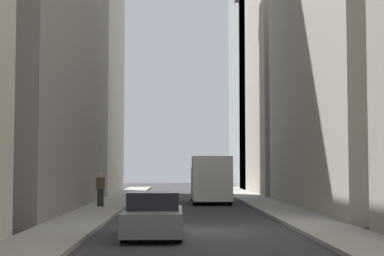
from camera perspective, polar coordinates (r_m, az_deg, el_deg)
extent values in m
plane|color=#302D30|center=(21.63, 0.40, -9.41)|extent=(135.00, 135.00, 0.00)
cube|color=gray|center=(21.95, -11.58, -9.07)|extent=(90.00, 2.20, 0.14)
cube|color=gray|center=(22.22, 12.22, -8.99)|extent=(90.00, 2.20, 0.14)
cube|color=#A8A091|center=(55.22, 10.46, 6.15)|extent=(18.00, 10.00, 22.99)
cube|color=silver|center=(37.79, 1.75, -4.59)|extent=(4.60, 2.25, 2.60)
cube|color=#38383D|center=(41.00, 1.50, -5.00)|extent=(1.90, 2.25, 1.90)
cube|color=black|center=(40.99, 1.50, -4.17)|extent=(1.92, 2.09, 0.64)
cylinder|color=black|center=(41.08, 2.89, -6.05)|extent=(0.88, 0.28, 0.88)
cylinder|color=black|center=(40.98, 0.12, -6.06)|extent=(0.88, 0.28, 0.88)
cylinder|color=black|center=(36.50, 3.43, -6.35)|extent=(0.88, 0.28, 0.88)
cylinder|color=black|center=(36.39, 0.32, -6.37)|extent=(0.88, 0.28, 0.88)
cube|color=slate|center=(19.73, -3.54, -8.43)|extent=(4.30, 1.78, 0.70)
cube|color=black|center=(19.88, -3.52, -6.60)|extent=(2.10, 1.58, 0.54)
cylinder|color=black|center=(18.39, -1.24, -9.43)|extent=(0.64, 0.22, 0.64)
cylinder|color=black|center=(18.45, -6.16, -9.39)|extent=(0.64, 0.22, 0.64)
cylinder|color=black|center=(21.08, -1.26, -8.69)|extent=(0.64, 0.22, 0.64)
cylinder|color=black|center=(21.13, -5.55, -8.66)|extent=(0.64, 0.22, 0.64)
cylinder|color=black|center=(33.34, -8.20, -6.31)|extent=(0.16, 0.16, 0.91)
cylinder|color=black|center=(33.36, -8.49, -6.31)|extent=(0.16, 0.16, 0.91)
cube|color=#4C3828|center=(33.32, -8.33, -5.01)|extent=(0.26, 0.44, 0.61)
sphere|color=tan|center=(33.31, -8.32, -4.23)|extent=(0.22, 0.22, 0.22)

